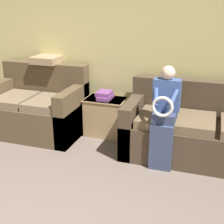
% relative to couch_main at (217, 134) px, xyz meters
% --- Properties ---
extents(wall_back, '(7.23, 0.06, 2.55)m').
position_rel_couch_main_xyz_m(wall_back, '(-1.37, 0.51, 0.94)').
color(wall_back, '#DBCC7F').
rests_on(wall_back, ground_plane).
extents(couch_main, '(2.28, 0.88, 0.92)m').
position_rel_couch_main_xyz_m(couch_main, '(0.00, 0.00, 0.00)').
color(couch_main, '#473828').
rests_on(couch_main, ground_plane).
extents(couch_side, '(1.36, 0.88, 1.00)m').
position_rel_couch_main_xyz_m(couch_side, '(-2.55, 0.02, 0.02)').
color(couch_side, brown).
rests_on(couch_side, ground_plane).
extents(child_left_seated, '(0.32, 0.37, 1.20)m').
position_rel_couch_main_xyz_m(child_left_seated, '(-0.61, -0.37, 0.33)').
color(child_left_seated, '#384260').
rests_on(child_left_seated, ground_plane).
extents(side_shelf, '(0.58, 0.41, 0.55)m').
position_rel_couch_main_xyz_m(side_shelf, '(-1.55, 0.26, -0.05)').
color(side_shelf, tan).
rests_on(side_shelf, ground_plane).
extents(book_stack, '(0.21, 0.29, 0.11)m').
position_rel_couch_main_xyz_m(book_stack, '(-1.56, 0.25, 0.27)').
color(book_stack, '#7A4284').
rests_on(book_stack, side_shelf).
extents(throw_pillow, '(0.39, 0.39, 0.10)m').
position_rel_couch_main_xyz_m(throw_pillow, '(-2.49, 0.32, 0.72)').
color(throw_pillow, '#A38460').
rests_on(throw_pillow, couch_side).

